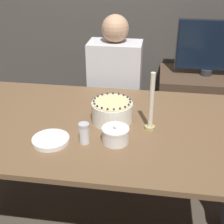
% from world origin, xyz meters
% --- Properties ---
extents(ground_plane, '(12.00, 12.00, 0.00)m').
position_xyz_m(ground_plane, '(0.00, 0.00, 0.00)').
color(ground_plane, '#4C4238').
extents(dining_table, '(1.67, 1.03, 0.77)m').
position_xyz_m(dining_table, '(0.00, 0.00, 0.67)').
color(dining_table, brown).
rests_on(dining_table, ground_plane).
extents(cake, '(0.24, 0.24, 0.14)m').
position_xyz_m(cake, '(0.12, 0.04, 0.83)').
color(cake, white).
rests_on(cake, dining_table).
extents(sugar_bowl, '(0.14, 0.14, 0.11)m').
position_xyz_m(sugar_bowl, '(0.17, -0.18, 0.81)').
color(sugar_bowl, white).
rests_on(sugar_bowl, dining_table).
extents(sugar_shaker, '(0.06, 0.06, 0.11)m').
position_xyz_m(sugar_shaker, '(0.01, -0.21, 0.82)').
color(sugar_shaker, white).
rests_on(sugar_shaker, dining_table).
extents(plate_stack, '(0.20, 0.20, 0.02)m').
position_xyz_m(plate_stack, '(-0.16, -0.23, 0.78)').
color(plate_stack, white).
rests_on(plate_stack, dining_table).
extents(candle, '(0.06, 0.06, 0.34)m').
position_xyz_m(candle, '(0.34, -0.02, 0.91)').
color(candle, tan).
rests_on(candle, dining_table).
extents(person_man_blue_shirt, '(0.40, 0.34, 1.25)m').
position_xyz_m(person_man_blue_shirt, '(0.04, 0.71, 0.54)').
color(person_man_blue_shirt, '#595960').
rests_on(person_man_blue_shirt, ground_plane).
extents(side_cabinet, '(0.78, 0.52, 0.69)m').
position_xyz_m(side_cabinet, '(0.78, 1.09, 0.35)').
color(side_cabinet, '#4C3828').
rests_on(side_cabinet, ground_plane).
extents(tv_monitor, '(0.55, 0.10, 0.47)m').
position_xyz_m(tv_monitor, '(0.78, 1.10, 0.94)').
color(tv_monitor, '#2D2D33').
rests_on(tv_monitor, side_cabinet).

